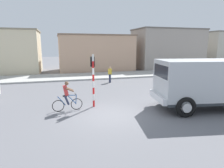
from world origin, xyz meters
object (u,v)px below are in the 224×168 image
Objects in this scene: truck_foreground at (203,81)px; pedestrian_near_kerb at (110,74)px; cyclist at (67,96)px; traffic_light_pole at (93,73)px.

truck_foreground is 10.07m from pedestrian_near_kerb.
cyclist is 1.07× the size of pedestrian_near_kerb.
traffic_light_pole reaches higher than truck_foreground.
traffic_light_pole reaches higher than cyclist.
cyclist is at bearing 166.65° from truck_foreground.
cyclist is 0.54× the size of traffic_light_pole.
pedestrian_near_kerb is (4.67, 7.77, -0.02)m from cyclist.
cyclist is 2.05m from traffic_light_pole.
cyclist is (-7.65, 1.82, -0.80)m from truck_foreground.
traffic_light_pole is at bearing 159.68° from truck_foreground.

